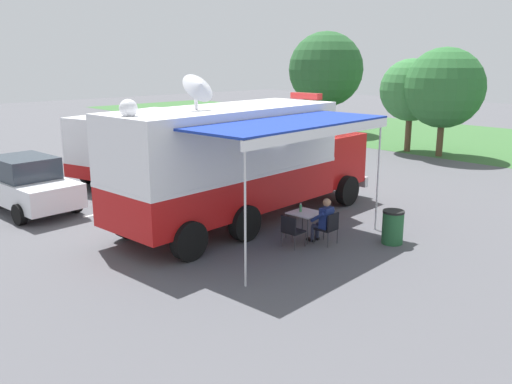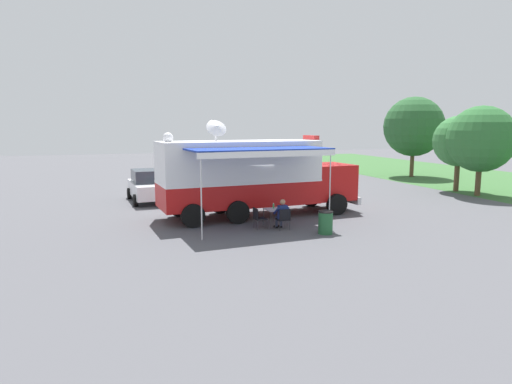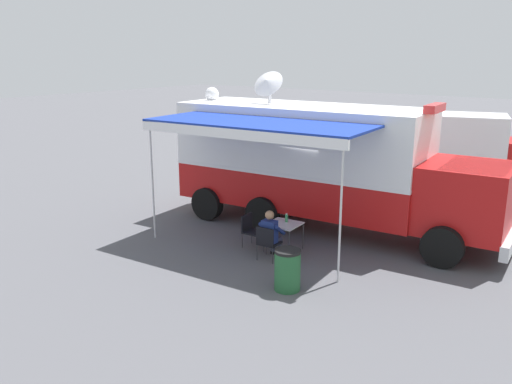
# 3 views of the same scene
# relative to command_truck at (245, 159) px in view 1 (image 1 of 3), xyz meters

# --- Properties ---
(ground_plane) EXTENTS (100.00, 100.00, 0.00)m
(ground_plane) POSITION_rel_command_truck_xyz_m (0.03, -0.75, -1.94)
(ground_plane) COLOR #515156
(lot_stripe) EXTENTS (0.51, 4.79, 0.01)m
(lot_stripe) POSITION_rel_command_truck_xyz_m (-3.96, -1.04, -1.94)
(lot_stripe) COLOR silver
(lot_stripe) RESTS_ON ground
(command_truck) EXTENTS (5.48, 9.66, 4.53)m
(command_truck) POSITION_rel_command_truck_xyz_m (0.00, 0.00, 0.00)
(command_truck) COLOR #B71414
(command_truck) RESTS_ON ground
(folding_table) EXTENTS (0.86, 0.86, 0.73)m
(folding_table) POSITION_rel_command_truck_xyz_m (2.27, 0.18, -1.27)
(folding_table) COLOR silver
(folding_table) RESTS_ON ground
(water_bottle) EXTENTS (0.07, 0.07, 0.22)m
(water_bottle) POSITION_rel_command_truck_xyz_m (2.11, 0.16, -1.11)
(water_bottle) COLOR #3F9959
(water_bottle) RESTS_ON folding_table
(folding_chair_at_table) EXTENTS (0.52, 0.52, 0.87)m
(folding_chair_at_table) POSITION_rel_command_truck_xyz_m (3.07, 0.25, -1.43)
(folding_chair_at_table) COLOR black
(folding_chair_at_table) RESTS_ON ground
(folding_chair_beside_table) EXTENTS (0.52, 0.52, 0.87)m
(folding_chair_beside_table) POSITION_rel_command_truck_xyz_m (2.55, -0.66, -1.43)
(folding_chair_beside_table) COLOR black
(folding_chair_beside_table) RESTS_ON ground
(seated_responder) EXTENTS (0.68, 0.58, 1.25)m
(seated_responder) POSITION_rel_command_truck_xyz_m (2.88, 0.23, -1.29)
(seated_responder) COLOR navy
(seated_responder) RESTS_ON ground
(trash_bin) EXTENTS (0.57, 0.57, 0.91)m
(trash_bin) POSITION_rel_command_truck_xyz_m (4.16, 1.57, -1.49)
(trash_bin) COLOR #235B33
(trash_bin) RESTS_ON ground
(support_truck) EXTENTS (3.88, 7.10, 2.70)m
(support_truck) POSITION_rel_command_truck_xyz_m (-7.56, 1.05, -0.56)
(support_truck) COLOR white
(support_truck) RESTS_ON ground
(car_behind_truck) EXTENTS (4.33, 2.26, 1.76)m
(car_behind_truck) POSITION_rel_command_truck_xyz_m (-5.72, -4.35, -1.06)
(car_behind_truck) COLOR silver
(car_behind_truck) RESTS_ON ground
(tree_far_left) EXTENTS (4.81, 4.81, 6.49)m
(tree_far_left) POSITION_rel_command_truck_xyz_m (-11.49, 17.25, 2.14)
(tree_far_left) COLOR brown
(tree_far_left) RESTS_ON ground
(tree_left_of_centre) EXTENTS (3.20, 3.20, 4.81)m
(tree_left_of_centre) POSITION_rel_command_truck_xyz_m (-3.64, 14.76, 1.25)
(tree_left_of_centre) COLOR brown
(tree_left_of_centre) RESTS_ON ground
(tree_right_of_centre) EXTENTS (3.92, 3.92, 5.36)m
(tree_right_of_centre) POSITION_rel_command_truck_xyz_m (-1.75, 14.66, 1.44)
(tree_right_of_centre) COLOR brown
(tree_right_of_centre) RESTS_ON ground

